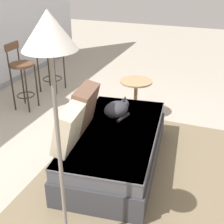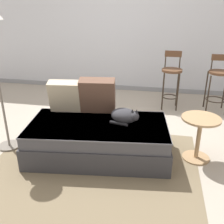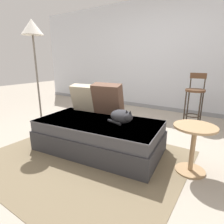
{
  "view_description": "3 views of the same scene",
  "coord_description": "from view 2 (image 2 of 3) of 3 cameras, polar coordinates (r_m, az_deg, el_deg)",
  "views": [
    {
      "loc": [
        -2.66,
        -1.37,
        2.02
      ],
      "look_at": [
        0.15,
        -0.3,
        0.54
      ],
      "focal_mm": 50.0,
      "sensor_mm": 36.0,
      "label": 1
    },
    {
      "loc": [
        0.69,
        -3.09,
        1.74
      ],
      "look_at": [
        0.15,
        -0.3,
        0.54
      ],
      "focal_mm": 42.0,
      "sensor_mm": 36.0,
      "label": 2
    },
    {
      "loc": [
        1.46,
        -2.27,
        1.19
      ],
      "look_at": [
        0.15,
        -0.3,
        0.54
      ],
      "focal_mm": 30.0,
      "sensor_mm": 36.0,
      "label": 3
    }
  ],
  "objects": [
    {
      "name": "area_rug",
      "position": [
        3.03,
        -4.33,
        -12.05
      ],
      "size": [
        2.35,
        1.97,
        0.01
      ],
      "primitive_type": "cube",
      "color": "#75664C",
      "rests_on": "ground"
    },
    {
      "name": "wall_back_panel",
      "position": [
        5.4,
        3.81,
        18.25
      ],
      "size": [
        8.0,
        0.1,
        2.6
      ],
      "primitive_type": "cube",
      "color": "silver",
      "rests_on": "ground"
    },
    {
      "name": "ground_plane",
      "position": [
        3.61,
        -1.43,
        -5.85
      ],
      "size": [
        16.0,
        16.0,
        0.0
      ],
      "primitive_type": "plane",
      "color": "#A89E8E",
      "rests_on": "ground"
    },
    {
      "name": "throw_pillow_corner",
      "position": [
        3.38,
        -10.13,
        3.42
      ],
      "size": [
        0.42,
        0.28,
        0.42
      ],
      "color": "beige",
      "rests_on": "couch"
    },
    {
      "name": "couch",
      "position": [
        3.17,
        -3.02,
        -5.91
      ],
      "size": [
        1.74,
        1.06,
        0.42
      ],
      "color": "#353539",
      "rests_on": "ground"
    },
    {
      "name": "bar_stool_near_window",
      "position": [
        4.6,
        12.83,
        7.65
      ],
      "size": [
        0.34,
        0.34,
        0.97
      ],
      "color": "#2D2319",
      "rests_on": "ground"
    },
    {
      "name": "wall_baseboard_trim",
      "position": [
        5.59,
        3.4,
        5.29
      ],
      "size": [
        8.0,
        0.02,
        0.09
      ],
      "primitive_type": "cube",
      "color": "gray",
      "rests_on": "ground"
    },
    {
      "name": "side_table",
      "position": [
        3.19,
        18.47,
        -4.23
      ],
      "size": [
        0.44,
        0.44,
        0.54
      ],
      "color": "tan",
      "rests_on": "ground"
    },
    {
      "name": "bar_stool_by_doorway",
      "position": [
        4.69,
        22.13,
        6.44
      ],
      "size": [
        0.34,
        0.34,
        0.94
      ],
      "color": "#2D2319",
      "rests_on": "ground"
    },
    {
      "name": "throw_pillow_middle",
      "position": [
        3.3,
        -3.17,
        3.62
      ],
      "size": [
        0.47,
        0.3,
        0.46
      ],
      "color": "brown",
      "rests_on": "couch"
    },
    {
      "name": "cat",
      "position": [
        3.07,
        2.82,
        -0.81
      ],
      "size": [
        0.37,
        0.31,
        0.2
      ],
      "color": "#333338",
      "rests_on": "couch"
    }
  ]
}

